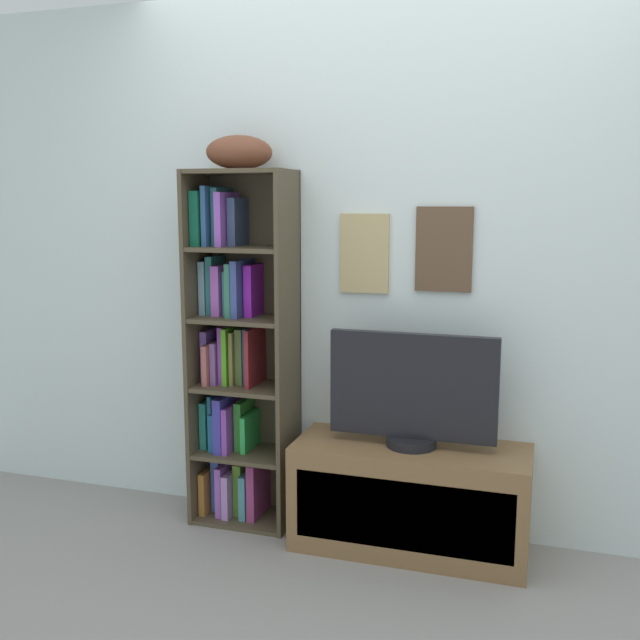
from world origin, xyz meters
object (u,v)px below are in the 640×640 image
football (239,152)px  television (412,391)px  bookshelf (237,359)px  tv_stand (410,498)px

football → television: football is taller
bookshelf → tv_stand: bearing=-6.0°
bookshelf → television: bearing=-5.9°
bookshelf → football: bearing=-36.0°
football → tv_stand: bearing=-4.0°
football → tv_stand: (0.82, -0.06, -1.52)m
bookshelf → football: (0.05, -0.03, 0.96)m
tv_stand → television: bearing=90.0°
football → tv_stand: size_ratio=0.29×
bookshelf → television: (0.86, -0.09, -0.07)m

